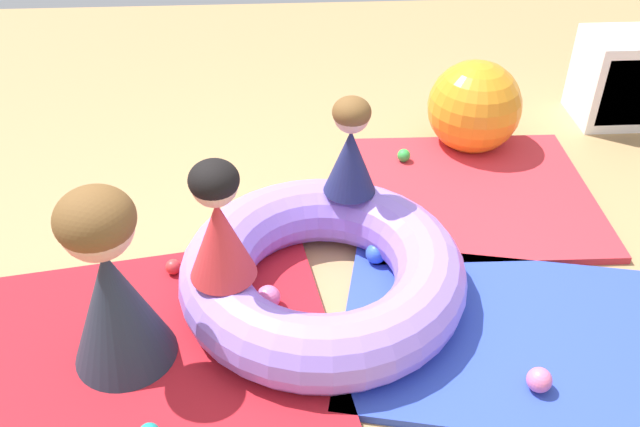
% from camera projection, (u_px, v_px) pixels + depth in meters
% --- Properties ---
extents(ground_plane, '(8.00, 8.00, 0.00)m').
position_uv_depth(ground_plane, '(350.00, 313.00, 3.08)').
color(ground_plane, tan).
extents(gym_mat_near_right, '(1.28, 1.21, 0.04)m').
position_uv_depth(gym_mat_near_right, '(475.00, 194.00, 3.79)').
color(gym_mat_near_right, red).
rests_on(gym_mat_near_right, ground).
extents(gym_mat_far_left, '(1.76, 1.33, 0.04)m').
position_uv_depth(gym_mat_far_left, '(529.00, 340.00, 2.92)').
color(gym_mat_far_left, '#2D47B7').
rests_on(gym_mat_far_left, ground).
extents(gym_mat_far_right, '(1.86, 1.47, 0.04)m').
position_uv_depth(gym_mat_far_right, '(128.00, 357.00, 2.85)').
color(gym_mat_far_right, '#B21923').
rests_on(gym_mat_far_right, ground).
extents(inflatable_cushion, '(1.27, 1.27, 0.32)m').
position_uv_depth(inflatable_cushion, '(323.00, 273.00, 3.06)').
color(inflatable_cushion, '#9975EA').
rests_on(inflatable_cushion, ground).
extents(child_in_navy, '(0.29, 0.29, 0.49)m').
position_uv_depth(child_in_navy, '(351.00, 147.00, 3.17)').
color(child_in_navy, navy).
rests_on(child_in_navy, inflatable_cushion).
extents(child_in_red, '(0.32, 0.32, 0.53)m').
position_uv_depth(child_in_red, '(218.00, 223.00, 2.67)').
color(child_in_red, red).
rests_on(child_in_red, inflatable_cushion).
extents(adult_seated, '(0.54, 0.54, 0.81)m').
position_uv_depth(adult_seated, '(110.00, 282.00, 2.60)').
color(adult_seated, '#232D3D').
rests_on(adult_seated, gym_mat_far_right).
extents(play_ball_pink, '(0.10, 0.10, 0.10)m').
position_uv_depth(play_ball_pink, '(539.00, 380.00, 2.66)').
color(play_ball_pink, pink).
rests_on(play_ball_pink, gym_mat_far_left).
extents(play_ball_red, '(0.07, 0.07, 0.07)m').
position_uv_depth(play_ball_red, '(173.00, 267.00, 3.22)').
color(play_ball_red, red).
rests_on(play_ball_red, gym_mat_far_right).
extents(play_ball_blue, '(0.10, 0.10, 0.10)m').
position_uv_depth(play_ball_blue, '(376.00, 253.00, 3.28)').
color(play_ball_blue, blue).
rests_on(play_ball_blue, gym_mat_far_left).
extents(play_ball_orange, '(0.11, 0.11, 0.11)m').
position_uv_depth(play_ball_orange, '(385.00, 318.00, 2.92)').
color(play_ball_orange, orange).
rests_on(play_ball_orange, gym_mat_far_left).
extents(play_ball_green, '(0.08, 0.08, 0.08)m').
position_uv_depth(play_ball_green, '(404.00, 155.00, 4.01)').
color(play_ball_green, green).
rests_on(play_ball_green, gym_mat_near_right).
extents(play_ball_pink_second, '(0.11, 0.11, 0.11)m').
position_uv_depth(play_ball_pink_second, '(268.00, 297.00, 3.03)').
color(play_ball_pink_second, pink).
rests_on(play_ball_pink_second, gym_mat_far_right).
extents(exercise_ball_large, '(0.55, 0.55, 0.55)m').
position_uv_depth(exercise_ball_large, '(474.00, 107.00, 4.07)').
color(exercise_ball_large, orange).
rests_on(exercise_ball_large, ground).
extents(storage_cube, '(0.44, 0.44, 0.56)m').
position_uv_depth(storage_cube, '(617.00, 80.00, 4.36)').
color(storage_cube, white).
rests_on(storage_cube, ground).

